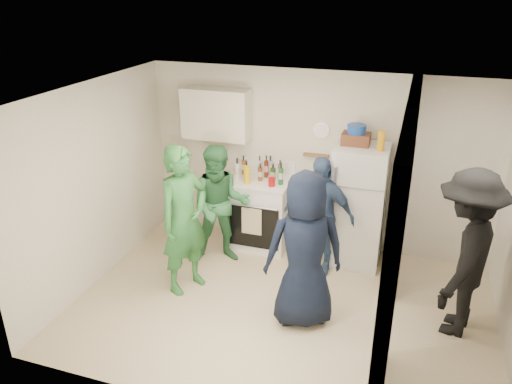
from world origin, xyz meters
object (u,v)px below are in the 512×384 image
(stove, at_px, (260,212))
(person_denim, at_px, (319,215))
(yellow_cup_stack_top, at_px, (381,141))
(person_navy, at_px, (305,251))
(person_green_left, at_px, (184,220))
(fridge, at_px, (358,206))
(person_nook, at_px, (465,254))
(blue_bowl, at_px, (357,129))
(person_green_center, at_px, (220,205))
(wicker_basket, at_px, (356,139))

(stove, distance_m, person_denim, 1.05)
(yellow_cup_stack_top, height_order, person_navy, yellow_cup_stack_top)
(person_green_left, height_order, person_navy, person_green_left)
(fridge, bearing_deg, stove, 178.73)
(yellow_cup_stack_top, distance_m, person_nook, 1.67)
(blue_bowl, xyz_separation_m, person_green_left, (-1.78, -1.35, -0.91))
(blue_bowl, xyz_separation_m, yellow_cup_stack_top, (0.32, -0.15, -0.08))
(blue_bowl, relative_size, person_green_center, 0.15)
(yellow_cup_stack_top, relative_size, person_green_left, 0.13)
(blue_bowl, relative_size, person_green_left, 0.13)
(stove, relative_size, wicker_basket, 2.91)
(yellow_cup_stack_top, distance_m, person_denim, 1.21)
(blue_bowl, bearing_deg, person_navy, -99.92)
(person_green_left, bearing_deg, person_nook, -61.48)
(person_green_left, bearing_deg, fridge, -30.17)
(person_green_center, xyz_separation_m, person_nook, (2.97, -0.56, 0.11))
(person_green_left, bearing_deg, blue_bowl, -27.66)
(person_nook, bearing_deg, wicker_basket, -115.38)
(wicker_basket, xyz_separation_m, yellow_cup_stack_top, (0.32, -0.15, 0.05))
(yellow_cup_stack_top, xyz_separation_m, person_green_center, (-1.95, -0.46, -0.94))
(yellow_cup_stack_top, distance_m, person_green_center, 2.21)
(person_denim, bearing_deg, person_navy, -80.20)
(yellow_cup_stack_top, distance_m, person_navy, 1.75)
(fridge, height_order, person_nook, person_nook)
(fridge, xyz_separation_m, blue_bowl, (-0.10, 0.05, 1.02))
(blue_bowl, bearing_deg, stove, -179.09)
(person_green_center, distance_m, person_denim, 1.29)
(stove, xyz_separation_m, person_navy, (0.99, -1.53, 0.38))
(person_navy, bearing_deg, person_denim, -109.53)
(stove, distance_m, blue_bowl, 1.83)
(fridge, height_order, yellow_cup_stack_top, yellow_cup_stack_top)
(fridge, distance_m, blue_bowl, 1.03)
(stove, xyz_separation_m, fridge, (1.36, -0.03, 0.31))
(blue_bowl, relative_size, person_nook, 0.13)
(stove, height_order, person_green_left, person_green_left)
(person_green_left, height_order, person_denim, person_green_left)
(person_denim, height_order, person_navy, person_navy)
(stove, bearing_deg, person_green_center, -121.97)
(person_denim, xyz_separation_m, person_nook, (1.69, -0.73, 0.14))
(wicker_basket, height_order, blue_bowl, blue_bowl)
(person_navy, bearing_deg, fridge, -127.11)
(person_denim, distance_m, person_navy, 1.11)
(fridge, bearing_deg, person_denim, -138.32)
(stove, distance_m, person_green_center, 0.76)
(person_denim, bearing_deg, yellow_cup_stack_top, 30.03)
(blue_bowl, height_order, person_nook, blue_bowl)
(wicker_basket, distance_m, person_denim, 1.08)
(stove, bearing_deg, person_green_left, -111.61)
(wicker_basket, xyz_separation_m, person_nook, (1.35, -1.17, -0.78))
(blue_bowl, distance_m, person_nook, 2.00)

